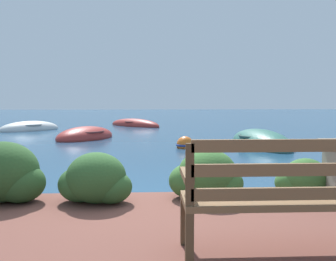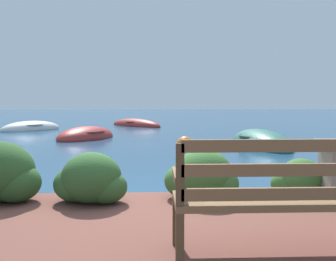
{
  "view_description": "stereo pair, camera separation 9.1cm",
  "coord_description": "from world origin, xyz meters",
  "px_view_note": "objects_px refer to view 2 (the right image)",
  "views": [
    {
      "loc": [
        0.06,
        -4.74,
        1.44
      ],
      "look_at": [
        0.58,
        6.4,
        0.45
      ],
      "focal_mm": 40.0,
      "sensor_mm": 36.0,
      "label": 1
    },
    {
      "loc": [
        0.15,
        -4.75,
        1.44
      ],
      "look_at": [
        0.58,
        6.4,
        0.45
      ],
      "focal_mm": 40.0,
      "sensor_mm": 36.0,
      "label": 2
    }
  ],
  "objects_px": {
    "park_bench": "(273,194)",
    "rowboat_nearest": "(261,144)",
    "rowboat_far": "(31,129)",
    "rowboat_mid": "(86,137)",
    "mooring_buoy": "(185,145)",
    "rowboat_outer": "(136,125)"
  },
  "relations": [
    {
      "from": "rowboat_outer",
      "to": "mooring_buoy",
      "type": "bearing_deg",
      "value": 145.9
    },
    {
      "from": "rowboat_nearest",
      "to": "rowboat_outer",
      "type": "distance_m",
      "value": 8.93
    },
    {
      "from": "park_bench",
      "to": "rowboat_nearest",
      "type": "bearing_deg",
      "value": 67.0
    },
    {
      "from": "rowboat_nearest",
      "to": "rowboat_mid",
      "type": "bearing_deg",
      "value": 60.73
    },
    {
      "from": "rowboat_far",
      "to": "mooring_buoy",
      "type": "bearing_deg",
      "value": -85.18
    },
    {
      "from": "rowboat_far",
      "to": "mooring_buoy",
      "type": "relative_size",
      "value": 5.02
    },
    {
      "from": "park_bench",
      "to": "rowboat_nearest",
      "type": "relative_size",
      "value": 0.46
    },
    {
      "from": "rowboat_nearest",
      "to": "rowboat_far",
      "type": "relative_size",
      "value": 1.21
    },
    {
      "from": "rowboat_nearest",
      "to": "mooring_buoy",
      "type": "distance_m",
      "value": 2.3
    },
    {
      "from": "rowboat_outer",
      "to": "rowboat_far",
      "type": "bearing_deg",
      "value": 70.93
    },
    {
      "from": "rowboat_outer",
      "to": "rowboat_mid",
      "type": "bearing_deg",
      "value": 119.29
    },
    {
      "from": "rowboat_nearest",
      "to": "mooring_buoy",
      "type": "height_order",
      "value": "rowboat_nearest"
    },
    {
      "from": "park_bench",
      "to": "mooring_buoy",
      "type": "distance_m",
      "value": 7.85
    },
    {
      "from": "rowboat_nearest",
      "to": "rowboat_far",
      "type": "distance_m",
      "value": 10.24
    },
    {
      "from": "rowboat_mid",
      "to": "rowboat_nearest",
      "type": "bearing_deg",
      "value": -76.8
    },
    {
      "from": "rowboat_far",
      "to": "mooring_buoy",
      "type": "xyz_separation_m",
      "value": [
        6.27,
        -5.94,
        0.02
      ]
    },
    {
      "from": "rowboat_mid",
      "to": "rowboat_far",
      "type": "height_order",
      "value": "rowboat_mid"
    },
    {
      "from": "rowboat_far",
      "to": "rowboat_outer",
      "type": "xyz_separation_m",
      "value": [
        4.49,
        2.31,
        -0.01
      ]
    },
    {
      "from": "park_bench",
      "to": "rowboat_far",
      "type": "height_order",
      "value": "park_bench"
    },
    {
      "from": "park_bench",
      "to": "rowboat_mid",
      "type": "bearing_deg",
      "value": 100.22
    },
    {
      "from": "rowboat_far",
      "to": "rowboat_mid",
      "type": "bearing_deg",
      "value": -90.65
    },
    {
      "from": "mooring_buoy",
      "to": "rowboat_far",
      "type": "bearing_deg",
      "value": 136.52
    }
  ]
}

